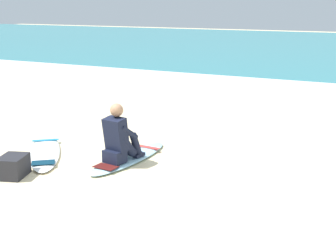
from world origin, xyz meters
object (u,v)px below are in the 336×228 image
(surfer_seated, at_px, (119,139))
(beach_bag, at_px, (13,166))
(surfboard_main, at_px, (129,158))
(surfboard_spare_near, at_px, (45,152))

(surfer_seated, height_order, beach_bag, surfer_seated)
(surfboard_main, relative_size, surfboard_spare_near, 1.01)
(surfboard_main, xyz_separation_m, surfer_seated, (-0.00, -0.28, 0.40))
(surfboard_spare_near, bearing_deg, surfer_seated, 4.18)
(surfboard_main, height_order, beach_bag, beach_bag)
(surfer_seated, relative_size, beach_bag, 1.97)
(surfboard_main, relative_size, beach_bag, 4.25)
(surfboard_spare_near, distance_m, beach_bag, 1.14)
(beach_bag, bearing_deg, surfboard_main, 52.20)
(surfboard_main, bearing_deg, surfer_seated, -90.31)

